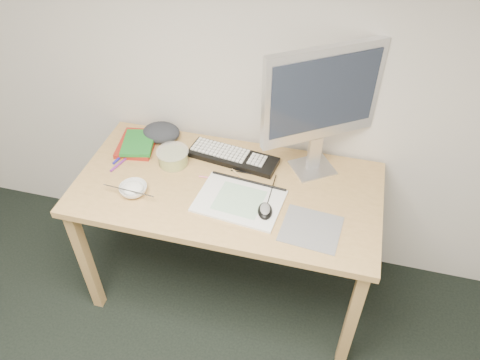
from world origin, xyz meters
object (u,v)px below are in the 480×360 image
object	(u,v)px
sketchpad	(239,201)
keyboard	(233,157)
monitor	(322,98)
desk	(227,199)
rice_bowl	(133,190)

from	to	relation	value
sketchpad	keyboard	world-z (taller)	keyboard
sketchpad	keyboard	xyz separation A→B (m)	(-0.10, 0.28, 0.01)
keyboard	monitor	xyz separation A→B (m)	(0.39, 0.03, 0.38)
desk	monitor	bearing A→B (deg)	31.75
desk	rice_bowl	distance (m)	0.44
sketchpad	keyboard	distance (m)	0.30
desk	sketchpad	distance (m)	0.14
desk	keyboard	xyz separation A→B (m)	(-0.02, 0.20, 0.10)
desk	rice_bowl	size ratio (longest dim) A/B	11.16
desk	monitor	world-z (taller)	monitor
monitor	desk	bearing A→B (deg)	177.32
keyboard	monitor	distance (m)	0.54
sketchpad	keyboard	size ratio (longest dim) A/B	0.85
desk	keyboard	world-z (taller)	keyboard
desk	rice_bowl	bearing A→B (deg)	-159.74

